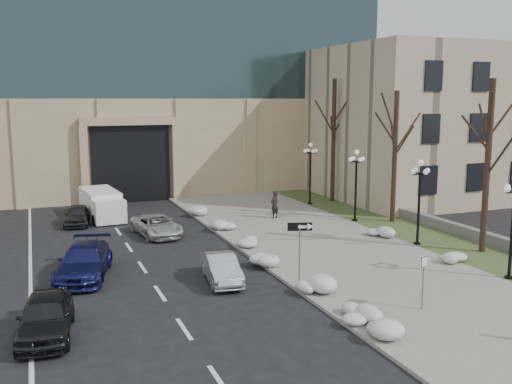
% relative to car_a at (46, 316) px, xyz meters
% --- Properties ---
extents(ground, '(160.00, 160.00, 0.00)m').
position_rel_car_a_xyz_m(ground, '(11.00, -7.12, -0.72)').
color(ground, black).
rests_on(ground, ground).
extents(sidewalk, '(9.00, 40.00, 0.12)m').
position_rel_car_a_xyz_m(sidewalk, '(14.50, 6.88, -0.66)').
color(sidewalk, gray).
rests_on(sidewalk, ground).
extents(curb, '(0.30, 40.00, 0.14)m').
position_rel_car_a_xyz_m(curb, '(10.00, 6.88, -0.65)').
color(curb, gray).
rests_on(curb, ground).
extents(grass_strip, '(4.00, 40.00, 0.10)m').
position_rel_car_a_xyz_m(grass_strip, '(21.00, 6.88, -0.67)').
color(grass_strip, '#354824').
rests_on(grass_strip, ground).
extents(stone_wall, '(0.50, 30.00, 0.70)m').
position_rel_car_a_xyz_m(stone_wall, '(23.00, 8.88, -0.37)').
color(stone_wall, slate).
rests_on(stone_wall, ground).
extents(classical_building, '(22.00, 18.12, 12.00)m').
position_rel_car_a_xyz_m(classical_building, '(33.00, 20.86, 5.28)').
color(classical_building, '#BBAA8C').
rests_on(classical_building, ground).
extents(car_a, '(2.22, 4.43, 1.45)m').
position_rel_car_a_xyz_m(car_a, '(0.00, 0.00, 0.00)').
color(car_a, black).
rests_on(car_a, ground).
extents(car_b, '(1.70, 3.83, 1.22)m').
position_rel_car_a_xyz_m(car_b, '(7.35, 3.37, -0.11)').
color(car_b, '#B3B6BB').
rests_on(car_b, ground).
extents(car_c, '(3.29, 5.44, 1.47)m').
position_rel_car_a_xyz_m(car_c, '(1.79, 6.27, 0.01)').
color(car_c, navy).
rests_on(car_c, ground).
extents(car_d, '(2.62, 4.68, 1.24)m').
position_rel_car_a_xyz_m(car_d, '(6.49, 13.02, -0.11)').
color(car_d, silver).
rests_on(car_d, ground).
extents(car_e, '(2.07, 3.92, 1.27)m').
position_rel_car_a_xyz_m(car_e, '(2.34, 17.81, -0.09)').
color(car_e, '#2B2C30').
rests_on(car_e, ground).
extents(pedestrian, '(0.78, 0.67, 1.81)m').
position_rel_car_a_xyz_m(pedestrian, '(14.73, 14.54, 0.30)').
color(pedestrian, black).
rests_on(pedestrian, sidewalk).
extents(box_truck, '(2.52, 5.99, 1.85)m').
position_rel_car_a_xyz_m(box_truck, '(4.10, 19.44, 0.17)').
color(box_truck, white).
rests_on(box_truck, ground).
extents(one_way_sign, '(1.06, 0.51, 2.90)m').
position_rel_car_a_xyz_m(one_way_sign, '(10.27, 1.15, 1.67)').
color(one_way_sign, slate).
rests_on(one_way_sign, ground).
extents(keep_sign, '(0.47, 0.18, 2.22)m').
position_rel_car_a_xyz_m(keep_sign, '(13.29, -2.84, 0.91)').
color(keep_sign, slate).
rests_on(keep_sign, ground).
extents(snow_clump_b, '(1.10, 1.60, 0.36)m').
position_rel_car_a_xyz_m(snow_clump_b, '(10.36, -4.12, -0.42)').
color(snow_clump_b, silver).
rests_on(snow_clump_b, sidewalk).
extents(snow_clump_c, '(1.10, 1.60, 0.36)m').
position_rel_car_a_xyz_m(snow_clump_c, '(10.34, 0.30, -0.42)').
color(snow_clump_c, silver).
rests_on(snow_clump_c, sidewalk).
extents(snow_clump_d, '(1.10, 1.60, 0.36)m').
position_rel_car_a_xyz_m(snow_clump_d, '(10.17, 4.70, -0.42)').
color(snow_clump_d, silver).
rests_on(snow_clump_d, sidewalk).
extents(snow_clump_e, '(1.10, 1.60, 0.36)m').
position_rel_car_a_xyz_m(snow_clump_e, '(10.69, 8.61, -0.42)').
color(snow_clump_e, silver).
rests_on(snow_clump_e, sidewalk).
extents(snow_clump_f, '(1.10, 1.60, 0.36)m').
position_rel_car_a_xyz_m(snow_clump_f, '(10.54, 12.80, -0.42)').
color(snow_clump_f, silver).
rests_on(snow_clump_f, sidewalk).
extents(snow_clump_g, '(1.10, 1.60, 0.36)m').
position_rel_car_a_xyz_m(snow_clump_g, '(10.44, 17.64, -0.42)').
color(snow_clump_g, silver).
rests_on(snow_clump_g, sidewalk).
extents(snow_clump_i, '(1.10, 1.60, 0.36)m').
position_rel_car_a_xyz_m(snow_clump_i, '(18.67, 1.61, -0.42)').
color(snow_clump_i, silver).
rests_on(snow_clump_i, sidewalk).
extents(snow_clump_j, '(1.10, 1.60, 0.36)m').
position_rel_car_a_xyz_m(snow_clump_j, '(18.45, 7.72, -0.42)').
color(snow_clump_j, silver).
rests_on(snow_clump_j, sidewalk).
extents(snow_clump_l, '(1.10, 1.60, 0.36)m').
position_rel_car_a_xyz_m(snow_clump_l, '(10.46, -2.73, -0.42)').
color(snow_clump_l, silver).
rests_on(snow_clump_l, sidewalk).
extents(lamppost_b, '(1.18, 1.18, 4.76)m').
position_rel_car_a_xyz_m(lamppost_b, '(19.30, 5.38, 2.35)').
color(lamppost_b, black).
rests_on(lamppost_b, ground).
extents(lamppost_c, '(1.18, 1.18, 4.76)m').
position_rel_car_a_xyz_m(lamppost_c, '(19.30, 11.88, 2.35)').
color(lamppost_c, black).
rests_on(lamppost_c, ground).
extents(lamppost_d, '(1.18, 1.18, 4.76)m').
position_rel_car_a_xyz_m(lamppost_d, '(19.30, 18.38, 2.35)').
color(lamppost_d, black).
rests_on(lamppost_d, ground).
extents(tree_near, '(3.20, 3.20, 9.00)m').
position_rel_car_a_xyz_m(tree_near, '(21.50, 2.88, 5.10)').
color(tree_near, black).
rests_on(tree_near, ground).
extents(tree_mid, '(3.20, 3.20, 8.50)m').
position_rel_car_a_xyz_m(tree_mid, '(21.50, 10.88, 4.78)').
color(tree_mid, black).
rests_on(tree_mid, ground).
extents(tree_far, '(3.20, 3.20, 9.50)m').
position_rel_car_a_xyz_m(tree_far, '(21.50, 18.88, 5.43)').
color(tree_far, black).
rests_on(tree_far, ground).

